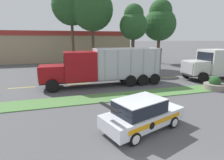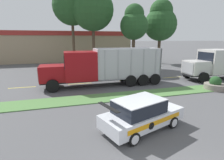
{
  "view_description": "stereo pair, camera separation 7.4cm",
  "coord_description": "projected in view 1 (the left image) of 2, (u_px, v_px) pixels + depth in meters",
  "views": [
    {
      "loc": [
        -3.13,
        -3.25,
        4.5
      ],
      "look_at": [
        0.47,
        9.21,
        1.41
      ],
      "focal_mm": 28.0,
      "sensor_mm": 36.0,
      "label": 1
    },
    {
      "loc": [
        -3.05,
        -3.27,
        4.5
      ],
      "look_at": [
        0.47,
        9.21,
        1.41
      ],
      "focal_mm": 28.0,
      "sensor_mm": 36.0,
      "label": 2
    }
  ],
  "objects": [
    {
      "name": "grass_verge",
      "position": [
        106.0,
        98.0,
        13.56
      ],
      "size": [
        120.0,
        2.04,
        0.06
      ],
      "primitive_type": "cube",
      "color": "#517F42",
      "rests_on": "ground_plane"
    },
    {
      "name": "rally_car",
      "position": [
        142.0,
        114.0,
        8.76
      ],
      "size": [
        4.68,
        3.11,
        1.65
      ],
      "color": "silver",
      "rests_on": "ground_plane"
    },
    {
      "name": "tree_behind_far_right",
      "position": [
        71.0,
        2.0,
        26.72
      ],
      "size": [
        5.87,
        5.87,
        13.79
      ],
      "color": "#473828",
      "rests_on": "ground_plane"
    },
    {
      "name": "dump_truck_trail",
      "position": [
        92.0,
        69.0,
        16.64
      ],
      "size": [
        11.44,
        2.76,
        3.57
      ],
      "color": "black",
      "rests_on": "ground_plane"
    },
    {
      "name": "stone_planter",
      "position": [
        214.0,
        85.0,
        15.78
      ],
      "size": [
        1.81,
        1.81,
        1.22
      ],
      "color": "gray",
      "rests_on": "ground_plane"
    },
    {
      "name": "centre_line_5",
      "position": [
        129.0,
        80.0,
        19.31
      ],
      "size": [
        2.4,
        0.14,
        0.01
      ],
      "primitive_type": "cube",
      "color": "yellow",
      "rests_on": "ground_plane"
    },
    {
      "name": "centre_line_3",
      "position": [
        22.0,
        88.0,
        16.39
      ],
      "size": [
        2.4,
        0.14,
        0.01
      ],
      "primitive_type": "cube",
      "color": "yellow",
      "rests_on": "ground_plane"
    },
    {
      "name": "centre_line_7",
      "position": [
        208.0,
        75.0,
        22.23
      ],
      "size": [
        2.4,
        0.14,
        0.01
      ],
      "primitive_type": "cube",
      "color": "yellow",
      "rests_on": "ground_plane"
    },
    {
      "name": "store_building_backdrop",
      "position": [
        53.0,
        46.0,
        37.84
      ],
      "size": [
        31.09,
        12.1,
        5.91
      ],
      "color": "#9E896B",
      "rests_on": "ground_plane"
    },
    {
      "name": "tree_behind_left",
      "position": [
        92.0,
        5.0,
        25.92
      ],
      "size": [
        6.25,
        6.25,
        13.38
      ],
      "color": "#473828",
      "rests_on": "ground_plane"
    },
    {
      "name": "centre_line_4",
      "position": [
        80.0,
        84.0,
        17.85
      ],
      "size": [
        2.4,
        0.14,
        0.01
      ],
      "primitive_type": "cube",
      "color": "yellow",
      "rests_on": "ground_plane"
    },
    {
      "name": "centre_line_6",
      "position": [
        171.0,
        77.0,
        20.77
      ],
      "size": [
        2.4,
        0.14,
        0.01
      ],
      "primitive_type": "cube",
      "color": "yellow",
      "rests_on": "ground_plane"
    },
    {
      "name": "tree_behind_right",
      "position": [
        133.0,
        23.0,
        26.02
      ],
      "size": [
        4.16,
        4.16,
        9.48
      ],
      "color": "#473828",
      "rests_on": "ground_plane"
    },
    {
      "name": "tree_behind_centre",
      "position": [
        160.0,
        21.0,
        30.95
      ],
      "size": [
        5.69,
        5.69,
        11.18
      ],
      "color": "#473828",
      "rests_on": "ground_plane"
    },
    {
      "name": "dump_truck_mid",
      "position": [
        223.0,
        64.0,
        19.93
      ],
      "size": [
        12.22,
        2.82,
        3.54
      ],
      "color": "black",
      "rests_on": "ground_plane"
    }
  ]
}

